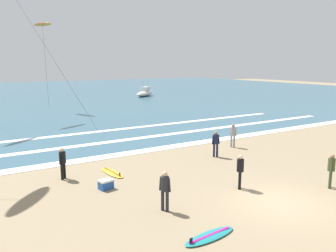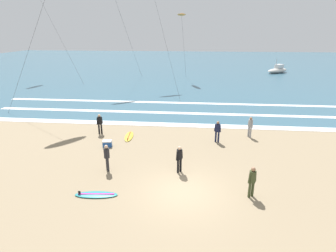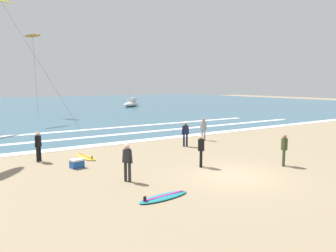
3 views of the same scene
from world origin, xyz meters
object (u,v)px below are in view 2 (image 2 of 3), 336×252
surfer_background_far (100,122)px  offshore_boat (278,70)px  surfer_foreground_main (218,130)px  surfer_right_near (250,125)px  surfboard_left_pile (129,136)px  surfer_left_near (252,179)px  surfer_left_far (107,155)px  surfer_mid_group (179,157)px  cooler_box (107,143)px  kite_orange_far_left (181,15)px  surfboard_right_spare (96,195)px

surfer_background_far → offshore_boat: 42.18m
surfer_foreground_main → surfer_right_near: 2.82m
surfboard_left_pile → offshore_boat: (20.72, 35.74, 0.51)m
surfer_right_near → surfer_background_far: (-11.52, -0.41, 0.00)m
surfer_right_near → surfer_left_near: 8.18m
surfer_right_near → surfer_left_near: bearing=-99.8°
surfer_left_far → offshore_boat: offshore_boat is taller
surfer_left_far → surfer_left_near: size_ratio=1.00×
surfer_mid_group → offshore_boat: 44.06m
surfer_left_near → surfer_background_far: 12.70m
surfer_left_near → cooler_box: size_ratio=2.34×
kite_orange_far_left → surfboard_left_pile: bearing=-95.5°
surfboard_right_spare → surfer_right_near: bearing=44.3°
surfer_mid_group → kite_orange_far_left: (-1.62, 31.37, 9.03)m
surfer_right_near → surfer_background_far: size_ratio=1.00×
kite_orange_far_left → offshore_boat: kite_orange_far_left is taller
surfboard_right_spare → surfboard_left_pile: size_ratio=1.00×
surfer_foreground_main → surfer_left_near: (1.14, -6.82, 0.00)m
surfer_right_near → cooler_box: bearing=-164.8°
surfer_left_near → surfer_background_far: size_ratio=1.00×
offshore_boat → surfboard_left_pile: bearing=-120.1°
surfer_mid_group → surfer_left_near: bearing=-30.3°
surfer_left_far → surfer_background_far: (-2.40, 5.76, 0.00)m
surfer_left_far → surfboard_right_spare: surfer_left_far is taller
surfer_left_far → surfer_right_near: size_ratio=1.00×
surfer_mid_group → surfer_left_near: 4.18m
offshore_boat → cooler_box: size_ratio=7.49×
surfer_left_far → kite_orange_far_left: size_ratio=0.16×
surfer_left_far → surfer_left_near: 7.97m
surfer_background_far → offshore_boat: bearing=56.8°
surfer_right_near → surfer_left_far: bearing=-145.9°
surfer_mid_group → cooler_box: 6.16m
surfboard_right_spare → surfboard_left_pile: same height
surfer_mid_group → surfer_left_far: bearing=-176.9°
surfboard_left_pile → surfer_mid_group: bearing=-50.8°
surfer_left_far → surfer_left_near: (7.74, -1.89, 0.00)m
surfer_left_far → surfboard_right_spare: bearing=-85.5°
surfer_left_far → surfboard_right_spare: (0.20, -2.54, -0.91)m
surfer_left_near → cooler_box: 10.33m
surfer_left_far → surfer_background_far: bearing=112.6°
surfer_mid_group → surfer_left_far: same height
surfer_mid_group → offshore_boat: offshore_boat is taller
surfboard_left_pile → surfboard_right_spare: bearing=-88.5°
surfer_left_near → surfboard_left_pile: (-7.75, 7.20, -0.91)m
surfer_mid_group → surfer_right_near: size_ratio=1.00×
surfboard_right_spare → surfboard_left_pile: bearing=91.5°
surfer_left_far → surfboard_right_spare: size_ratio=0.75×
surfer_left_far → surfer_foreground_main: (6.60, 4.94, 0.00)m
kite_orange_far_left → surfer_mid_group: bearing=-87.0°
surfer_left_far → offshore_boat: size_ratio=0.31×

